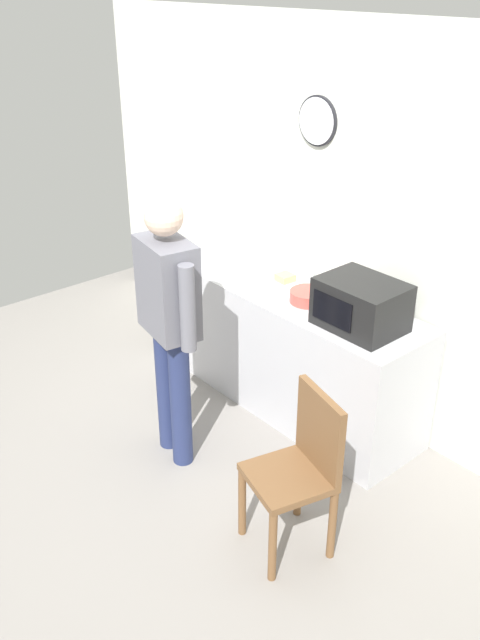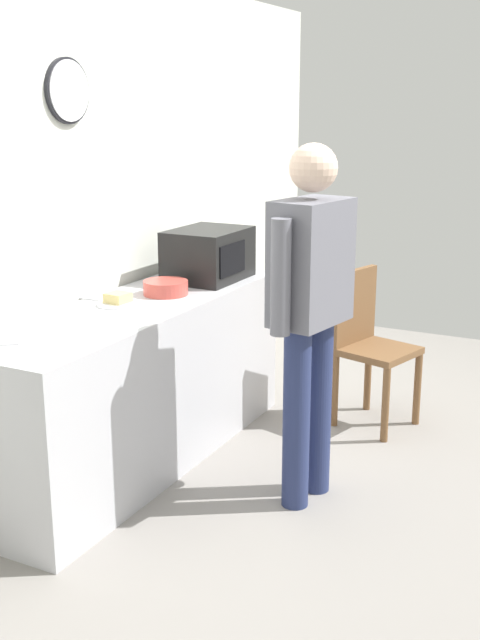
% 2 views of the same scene
% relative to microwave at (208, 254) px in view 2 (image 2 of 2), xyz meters
% --- Properties ---
extents(ground_plane, '(6.00, 6.00, 0.00)m').
position_rel_microwave_xyz_m(ground_plane, '(-0.50, -1.18, -1.03)').
color(ground_plane, gray).
extents(back_wall, '(5.40, 0.13, 2.60)m').
position_rel_microwave_xyz_m(back_wall, '(-0.50, 0.42, 0.27)').
color(back_wall, silver).
rests_on(back_wall, ground_plane).
extents(kitchen_counter, '(2.17, 0.62, 0.88)m').
position_rel_microwave_xyz_m(kitchen_counter, '(-0.70, 0.04, -0.59)').
color(kitchen_counter, '#B7B7BC').
rests_on(kitchen_counter, ground_plane).
extents(microwave, '(0.50, 0.39, 0.30)m').
position_rel_microwave_xyz_m(microwave, '(0.00, 0.00, 0.00)').
color(microwave, black).
rests_on(microwave, kitchen_counter).
extents(sandwich_plate, '(0.22, 0.22, 0.07)m').
position_rel_microwave_xyz_m(sandwich_plate, '(-0.76, 0.11, -0.13)').
color(sandwich_plate, white).
rests_on(sandwich_plate, kitchen_counter).
extents(salad_bowl, '(0.24, 0.24, 0.08)m').
position_rel_microwave_xyz_m(salad_bowl, '(-0.45, 0.02, -0.11)').
color(salad_bowl, '#C64C42').
rests_on(salad_bowl, kitchen_counter).
extents(spoon_utensil, '(0.03, 0.17, 0.01)m').
position_rel_microwave_xyz_m(spoon_utensil, '(-0.74, 0.33, -0.15)').
color(spoon_utensil, silver).
rests_on(spoon_utensil, kitchen_counter).
extents(person_standing, '(0.58, 0.30, 1.73)m').
position_rel_microwave_xyz_m(person_standing, '(-0.68, -0.93, -0.02)').
color(person_standing, navy).
rests_on(person_standing, ground_plane).
extents(wooden_chair, '(0.49, 0.49, 0.94)m').
position_rel_microwave_xyz_m(wooden_chair, '(0.39, -0.87, -0.51)').
color(wooden_chair, brown).
rests_on(wooden_chair, ground_plane).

